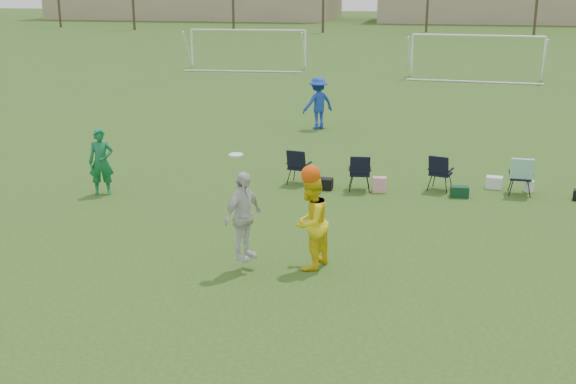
% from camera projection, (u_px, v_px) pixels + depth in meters
% --- Properties ---
extents(ground, '(260.00, 260.00, 0.00)m').
position_uv_depth(ground, '(290.00, 310.00, 12.12)').
color(ground, '#2C4D18').
rests_on(ground, ground).
extents(fielder_green_near, '(0.73, 0.60, 1.73)m').
position_uv_depth(fielder_green_near, '(101.00, 162.00, 18.50)').
color(fielder_green_near, '#12693A').
rests_on(fielder_green_near, ground).
extents(fielder_blue, '(1.41, 1.37, 1.94)m').
position_uv_depth(fielder_blue, '(318.00, 103.00, 26.86)').
color(fielder_blue, '#1639AB').
rests_on(fielder_blue, ground).
extents(center_contest, '(2.08, 1.47, 2.28)m').
position_uv_depth(center_contest, '(285.00, 219.00, 13.61)').
color(center_contest, silver).
rests_on(center_contest, ground).
extents(sideline_setup, '(9.16, 1.43, 1.77)m').
position_uv_depth(sideline_setup, '(476.00, 174.00, 18.66)').
color(sideline_setup, '#0E3517').
rests_on(sideline_setup, ground).
extents(goal_left, '(7.39, 0.76, 2.46)m').
position_uv_depth(goal_left, '(248.00, 38.00, 45.52)').
color(goal_left, white).
rests_on(goal_left, ground).
extents(goal_mid, '(7.40, 0.63, 2.46)m').
position_uv_depth(goal_mid, '(477.00, 44.00, 40.79)').
color(goal_mid, white).
rests_on(goal_mid, ground).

